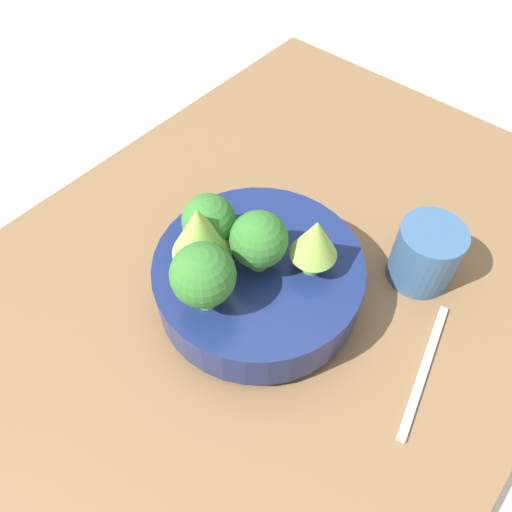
{
  "coord_description": "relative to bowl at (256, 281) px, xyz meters",
  "views": [
    {
      "loc": [
        -0.27,
        -0.24,
        0.6
      ],
      "look_at": [
        -0.0,
        -0.01,
        0.14
      ],
      "focal_mm": 35.0,
      "sensor_mm": 36.0,
      "label": 1
    }
  ],
  "objects": [
    {
      "name": "fork",
      "position": [
        0.05,
        -0.22,
        -0.04
      ],
      "size": [
        0.18,
        0.05,
        0.01
      ],
      "color": "#B2B2B7",
      "rests_on": "table"
    },
    {
      "name": "romanesco_piece_near",
      "position": [
        0.04,
        -0.05,
        0.08
      ],
      "size": [
        0.05,
        0.05,
        0.08
      ],
      "color": "#6BA34C",
      "rests_on": "bowl"
    },
    {
      "name": "ground_plane",
      "position": [
        0.0,
        0.01,
        -0.09
      ],
      "size": [
        6.0,
        6.0,
        0.0
      ],
      "primitive_type": "plane",
      "color": "silver"
    },
    {
      "name": "bowl",
      "position": [
        0.0,
        0.0,
        0.0
      ],
      "size": [
        0.26,
        0.26,
        0.07
      ],
      "color": "navy",
      "rests_on": "table"
    },
    {
      "name": "romanesco_piece_far",
      "position": [
        -0.04,
        0.05,
        0.09
      ],
      "size": [
        0.07,
        0.07,
        0.09
      ],
      "color": "#7AB256",
      "rests_on": "bowl"
    },
    {
      "name": "table",
      "position": [
        0.0,
        0.01,
        -0.07
      ],
      "size": [
        1.07,
        0.7,
        0.05
      ],
      "color": "brown",
      "rests_on": "ground_plane"
    },
    {
      "name": "broccoli_floret_back",
      "position": [
        -0.01,
        0.06,
        0.07
      ],
      "size": [
        0.06,
        0.06,
        0.07
      ],
      "color": "#6BA34C",
      "rests_on": "bowl"
    },
    {
      "name": "broccoli_floret_left",
      "position": [
        -0.07,
        0.01,
        0.08
      ],
      "size": [
        0.07,
        0.07,
        0.09
      ],
      "color": "#6BA34C",
      "rests_on": "bowl"
    },
    {
      "name": "broccoli_floret_center",
      "position": [
        -0.0,
        0.0,
        0.08
      ],
      "size": [
        0.07,
        0.07,
        0.08
      ],
      "color": "#609347",
      "rests_on": "bowl"
    },
    {
      "name": "cup",
      "position": [
        0.17,
        -0.14,
        0.0
      ],
      "size": [
        0.08,
        0.08,
        0.09
      ],
      "color": "#33567F",
      "rests_on": "table"
    }
  ]
}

